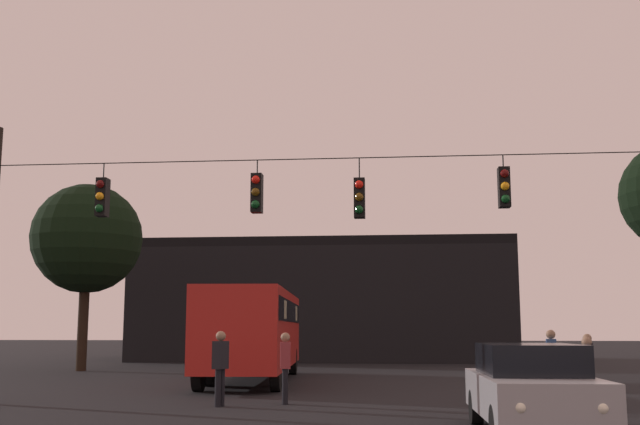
{
  "coord_description": "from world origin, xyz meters",
  "views": [
    {
      "loc": [
        0.39,
        -6.19,
        1.79
      ],
      "look_at": [
        -1.27,
        11.1,
        4.45
      ],
      "focal_mm": 42.51,
      "sensor_mm": 36.0,
      "label": 1
    }
  ],
  "objects_px": {
    "pedestrian_crossing_left": "(220,363)",
    "pedestrian_crossing_right": "(552,360)",
    "city_bus": "(254,326)",
    "tree_behind_building": "(87,239)",
    "pedestrian_crossing_center": "(285,363)",
    "pedestrian_trailing": "(588,362)",
    "car_near_right": "(532,387)",
    "pedestrian_near_bus": "(588,371)"
  },
  "relations": [
    {
      "from": "pedestrian_crossing_left",
      "to": "pedestrian_crossing_right",
      "type": "bearing_deg",
      "value": 17.47
    },
    {
      "from": "city_bus",
      "to": "tree_behind_building",
      "type": "distance_m",
      "value": 10.88
    },
    {
      "from": "pedestrian_crossing_center",
      "to": "pedestrian_trailing",
      "type": "xyz_separation_m",
      "value": [
        7.59,
        2.12,
        -0.03
      ]
    },
    {
      "from": "car_near_right",
      "to": "pedestrian_crossing_center",
      "type": "height_order",
      "value": "pedestrian_crossing_center"
    },
    {
      "from": "tree_behind_building",
      "to": "pedestrian_crossing_left",
      "type": "bearing_deg",
      "value": -56.64
    },
    {
      "from": "pedestrian_crossing_left",
      "to": "pedestrian_crossing_center",
      "type": "height_order",
      "value": "pedestrian_crossing_left"
    },
    {
      "from": "car_near_right",
      "to": "pedestrian_crossing_center",
      "type": "relative_size",
      "value": 2.58
    },
    {
      "from": "car_near_right",
      "to": "pedestrian_crossing_center",
      "type": "distance_m",
      "value": 6.87
    },
    {
      "from": "pedestrian_crossing_center",
      "to": "pedestrian_crossing_right",
      "type": "xyz_separation_m",
      "value": [
        6.62,
        1.87,
        0.04
      ]
    },
    {
      "from": "pedestrian_crossing_center",
      "to": "tree_behind_building",
      "type": "xyz_separation_m",
      "value": [
        -10.65,
        13.33,
        4.69
      ]
    },
    {
      "from": "city_bus",
      "to": "pedestrian_near_bus",
      "type": "distance_m",
      "value": 12.79
    },
    {
      "from": "city_bus",
      "to": "pedestrian_crossing_center",
      "type": "height_order",
      "value": "city_bus"
    },
    {
      "from": "city_bus",
      "to": "pedestrian_trailing",
      "type": "distance_m",
      "value": 11.26
    },
    {
      "from": "pedestrian_near_bus",
      "to": "pedestrian_crossing_right",
      "type": "bearing_deg",
      "value": 91.03
    },
    {
      "from": "car_near_right",
      "to": "pedestrian_trailing",
      "type": "relative_size",
      "value": 2.64
    },
    {
      "from": "pedestrian_crossing_center",
      "to": "pedestrian_near_bus",
      "type": "distance_m",
      "value": 6.86
    },
    {
      "from": "pedestrian_near_bus",
      "to": "car_near_right",
      "type": "bearing_deg",
      "value": -118.33
    },
    {
      "from": "tree_behind_building",
      "to": "pedestrian_crossing_right",
      "type": "bearing_deg",
      "value": -33.57
    },
    {
      "from": "pedestrian_crossing_left",
      "to": "pedestrian_crossing_right",
      "type": "distance_m",
      "value": 8.45
    },
    {
      "from": "city_bus",
      "to": "pedestrian_crossing_right",
      "type": "height_order",
      "value": "city_bus"
    },
    {
      "from": "city_bus",
      "to": "pedestrian_near_bus",
      "type": "xyz_separation_m",
      "value": [
        8.86,
        -9.18,
        -0.96
      ]
    },
    {
      "from": "pedestrian_crossing_center",
      "to": "pedestrian_near_bus",
      "type": "bearing_deg",
      "value": -12.9
    },
    {
      "from": "city_bus",
      "to": "car_near_right",
      "type": "bearing_deg",
      "value": -60.19
    },
    {
      "from": "city_bus",
      "to": "pedestrian_trailing",
      "type": "xyz_separation_m",
      "value": [
        9.76,
        -5.53,
        -0.93
      ]
    },
    {
      "from": "car_near_right",
      "to": "tree_behind_building",
      "type": "xyz_separation_m",
      "value": [
        -15.59,
        18.1,
        4.85
      ]
    },
    {
      "from": "city_bus",
      "to": "pedestrian_crossing_left",
      "type": "bearing_deg",
      "value": -84.92
    },
    {
      "from": "pedestrian_crossing_left",
      "to": "pedestrian_crossing_right",
      "type": "xyz_separation_m",
      "value": [
        8.06,
        2.53,
        0.02
      ]
    },
    {
      "from": "pedestrian_trailing",
      "to": "tree_behind_building",
      "type": "xyz_separation_m",
      "value": [
        -18.24,
        11.21,
        4.71
      ]
    },
    {
      "from": "pedestrian_crossing_right",
      "to": "pedestrian_trailing",
      "type": "height_order",
      "value": "pedestrian_crossing_right"
    },
    {
      "from": "car_near_right",
      "to": "tree_behind_building",
      "type": "bearing_deg",
      "value": 130.74
    },
    {
      "from": "pedestrian_crossing_left",
      "to": "pedestrian_crossing_center",
      "type": "xyz_separation_m",
      "value": [
        1.43,
        0.67,
        -0.02
      ]
    },
    {
      "from": "city_bus",
      "to": "car_near_right",
      "type": "distance_m",
      "value": 14.35
    },
    {
      "from": "pedestrian_crossing_right",
      "to": "tree_behind_building",
      "type": "bearing_deg",
      "value": 146.43
    },
    {
      "from": "pedestrian_trailing",
      "to": "tree_behind_building",
      "type": "relative_size",
      "value": 0.21
    },
    {
      "from": "city_bus",
      "to": "pedestrian_trailing",
      "type": "height_order",
      "value": "city_bus"
    },
    {
      "from": "city_bus",
      "to": "pedestrian_crossing_center",
      "type": "relative_size",
      "value": 6.6
    },
    {
      "from": "car_near_right",
      "to": "pedestrian_near_bus",
      "type": "height_order",
      "value": "pedestrian_near_bus"
    },
    {
      "from": "pedestrian_crossing_left",
      "to": "pedestrian_near_bus",
      "type": "distance_m",
      "value": 8.16
    },
    {
      "from": "car_near_right",
      "to": "pedestrian_near_bus",
      "type": "bearing_deg",
      "value": 61.67
    },
    {
      "from": "pedestrian_near_bus",
      "to": "tree_behind_building",
      "type": "distance_m",
      "value": 23.32
    },
    {
      "from": "pedestrian_near_bus",
      "to": "pedestrian_crossing_center",
      "type": "bearing_deg",
      "value": 167.1
    },
    {
      "from": "tree_behind_building",
      "to": "pedestrian_crossing_center",
      "type": "bearing_deg",
      "value": -51.38
    }
  ]
}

